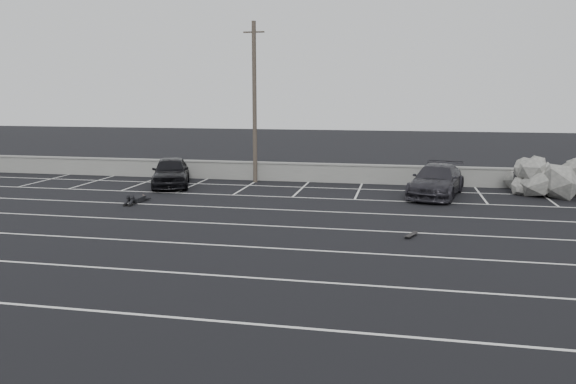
% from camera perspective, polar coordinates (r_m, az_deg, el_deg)
% --- Properties ---
extents(ground, '(120.00, 120.00, 0.00)m').
position_cam_1_polar(ground, '(18.82, -7.86, -5.33)').
color(ground, black).
rests_on(ground, ground).
extents(seawall, '(50.00, 0.45, 1.06)m').
position_cam_1_polar(seawall, '(32.00, 0.40, 2.09)').
color(seawall, gray).
rests_on(seawall, ground).
extents(stall_lines, '(36.00, 20.05, 0.01)m').
position_cam_1_polar(stall_lines, '(22.92, -4.42, -2.48)').
color(stall_lines, silver).
rests_on(stall_lines, ground).
extents(car_left, '(3.33, 5.00, 1.58)m').
position_cam_1_polar(car_left, '(30.87, -11.81, 2.05)').
color(car_left, black).
rests_on(car_left, ground).
extents(car_right, '(3.27, 5.58, 1.52)m').
position_cam_1_polar(car_right, '(28.21, 14.86, 1.12)').
color(car_right, '#26242A').
rests_on(car_right, ground).
extents(utility_pole, '(1.17, 0.23, 8.79)m').
position_cam_1_polar(utility_pole, '(31.36, -3.42, 9.07)').
color(utility_pole, '#4C4238').
rests_on(utility_pole, ground).
extents(trash_bin, '(0.89, 0.89, 1.02)m').
position_cam_1_polar(trash_bin, '(30.75, 22.46, 0.95)').
color(trash_bin, '#252628').
rests_on(trash_bin, ground).
extents(riprap_pile, '(4.77, 4.41, 1.44)m').
position_cam_1_polar(riprap_pile, '(30.27, 25.65, 0.69)').
color(riprap_pile, gray).
rests_on(riprap_pile, ground).
extents(person, '(0.93, 2.34, 0.47)m').
position_cam_1_polar(person, '(26.83, -14.93, -0.46)').
color(person, black).
rests_on(person, ground).
extents(skateboard, '(0.46, 0.75, 0.09)m').
position_cam_1_polar(skateboard, '(20.08, 12.38, -4.29)').
color(skateboard, black).
rests_on(skateboard, ground).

